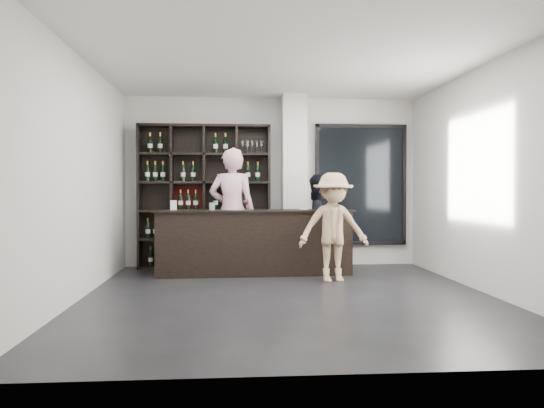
{
  "coord_description": "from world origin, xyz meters",
  "views": [
    {
      "loc": [
        -0.7,
        -6.39,
        1.29
      ],
      "look_at": [
        -0.12,
        1.1,
        1.11
      ],
      "focal_mm": 35.0,
      "sensor_mm": 36.0,
      "label": 1
    }
  ],
  "objects": [
    {
      "name": "taster_pink",
      "position": [
        -0.69,
        1.85,
        0.98
      ],
      "size": [
        0.76,
        0.54,
        1.95
      ],
      "primitive_type": "imported",
      "rotation": [
        0.0,
        0.0,
        3.04
      ],
      "color": "#D5A0AF",
      "rests_on": "floor"
    },
    {
      "name": "wine_glass",
      "position": [
        -0.47,
        1.68,
        1.09
      ],
      "size": [
        0.1,
        0.1,
        0.19
      ],
      "primitive_type": null,
      "rotation": [
        0.0,
        0.0,
        0.32
      ],
      "color": "white",
      "rests_on": "tasting_counter"
    },
    {
      "name": "napkin_stack",
      "position": [
        0.45,
        1.83,
        1.01
      ],
      "size": [
        0.15,
        0.15,
        0.02
      ],
      "primitive_type": "cube",
      "rotation": [
        0.0,
        0.0,
        -0.38
      ],
      "color": "white",
      "rests_on": "tasting_counter"
    },
    {
      "name": "floor",
      "position": [
        0.0,
        0.0,
        -0.01
      ],
      "size": [
        5.0,
        5.5,
        0.01
      ],
      "primitive_type": "cube",
      "color": "black",
      "rests_on": "ground"
    },
    {
      "name": "card_stand",
      "position": [
        -1.58,
        1.76,
        1.07
      ],
      "size": [
        0.1,
        0.06,
        0.15
      ],
      "primitive_type": "cube",
      "rotation": [
        0.0,
        0.0,
        0.12
      ],
      "color": "white",
      "rests_on": "tasting_counter"
    },
    {
      "name": "tasting_counter",
      "position": [
        -0.35,
        1.75,
        0.5
      ],
      "size": [
        3.05,
        0.64,
        1.0
      ],
      "rotation": [
        0.0,
        0.0,
        0.03
      ],
      "color": "black",
      "rests_on": "floor"
    },
    {
      "name": "glass_panel",
      "position": [
        1.55,
        2.69,
        1.4
      ],
      "size": [
        1.6,
        0.08,
        2.1
      ],
      "color": "black",
      "rests_on": "floor"
    },
    {
      "name": "customer",
      "position": [
        0.75,
        1.05,
        0.78
      ],
      "size": [
        1.03,
        0.62,
        1.55
      ],
      "primitive_type": "imported",
      "rotation": [
        0.0,
        0.0,
        0.04
      ],
      "color": "tan",
      "rests_on": "floor"
    },
    {
      "name": "spit_cup",
      "position": [
        -0.99,
        1.64,
        1.06
      ],
      "size": [
        0.09,
        0.09,
        0.11
      ],
      "primitive_type": "cylinder",
      "rotation": [
        0.0,
        0.0,
        0.09
      ],
      "color": "silver",
      "rests_on": "tasting_counter"
    },
    {
      "name": "taster_black",
      "position": [
        0.63,
        1.85,
        0.77
      ],
      "size": [
        0.93,
        0.84,
        1.55
      ],
      "primitive_type": "imported",
      "rotation": [
        0.0,
        0.0,
        3.56
      ],
      "color": "black",
      "rests_on": "floor"
    },
    {
      "name": "structural_column",
      "position": [
        0.35,
        2.47,
        1.45
      ],
      "size": [
        0.4,
        0.4,
        2.9
      ],
      "primitive_type": "cube",
      "color": "silver",
      "rests_on": "floor"
    },
    {
      "name": "wine_shelf",
      "position": [
        -1.15,
        2.57,
        1.2
      ],
      "size": [
        2.2,
        0.35,
        2.4
      ],
      "primitive_type": null,
      "color": "black",
      "rests_on": "floor"
    }
  ]
}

